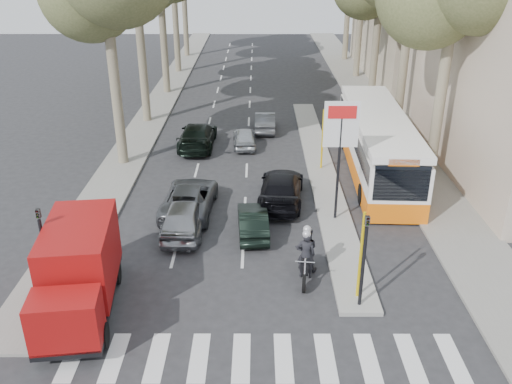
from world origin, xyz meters
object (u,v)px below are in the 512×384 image
red_truck (79,270)px  city_bus (377,142)px  motorcycle (306,253)px  dark_hatchback (253,221)px  silver_hatchback (184,216)px

red_truck → city_bus: bearing=37.7°
red_truck → motorcycle: red_truck is taller
dark_hatchback → motorcycle: (2.03, -3.24, 0.36)m
dark_hatchback → red_truck: (-5.82, -5.40, 1.00)m
silver_hatchback → city_bus: (9.70, 6.75, 1.01)m
red_truck → city_bus: 17.57m
silver_hatchback → city_bus: bearing=-144.2°
dark_hatchback → motorcycle: size_ratio=1.47×
silver_hatchback → dark_hatchback: (3.00, -0.18, -0.16)m
dark_hatchback → motorcycle: motorcycle is taller
red_truck → motorcycle: (7.86, 2.16, -0.65)m
city_bus → dark_hatchback: bearing=-131.8°
silver_hatchback → dark_hatchback: size_ratio=1.22×
red_truck → motorcycle: bearing=8.5°
silver_hatchback → city_bus: city_bus is taller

